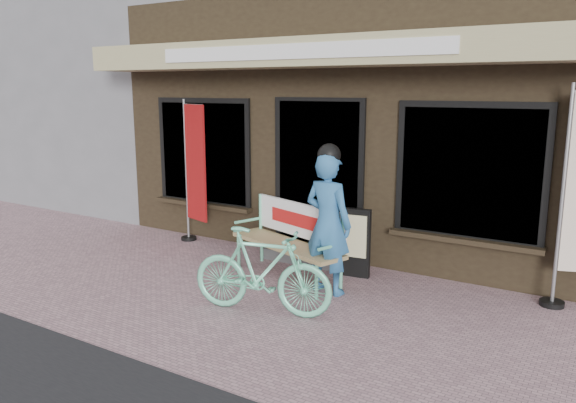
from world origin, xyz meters
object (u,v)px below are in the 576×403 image
Objects in this scene: person at (328,221)px; menu_stand at (353,242)px; bicycle at (262,271)px; nobori_red at (194,170)px; bench at (292,235)px.

menu_stand is (0.01, 0.65, -0.40)m from person.
person is 1.13× the size of bicycle.
nobori_red is (-2.68, 0.81, 0.27)m from person.
bench is 1.02× the size of person.
person is at bearing -0.29° from nobori_red.
person is at bearing -98.66° from menu_stand.
bench is 0.73m from person.
person is at bearing -30.82° from bicycle.
bicycle is at bearing -100.45° from person.
person reaches higher than bicycle.
person is at bearing -1.83° from bench.
bicycle is at bearing -19.24° from nobori_red.
person is 0.80× the size of nobori_red.
bench is 2.03× the size of menu_stand.
menu_stand is (0.63, 0.42, -0.10)m from bench.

